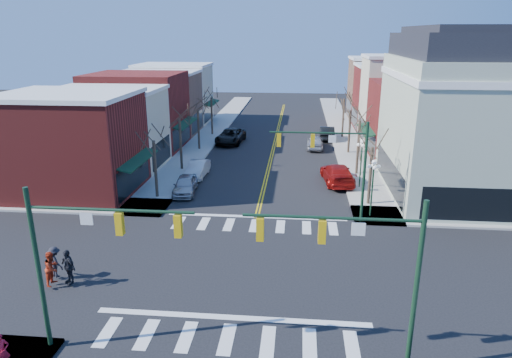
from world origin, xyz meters
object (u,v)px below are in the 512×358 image
(victorian_corner, at_px, (472,114))
(car_right_near, at_px, (337,174))
(pedestrian_dark_b, at_px, (55,262))
(car_left_mid, at_px, (197,169))
(car_right_far, at_px, (327,133))
(pedestrian_red_a, at_px, (2,352))
(lamppost_midblock, at_px, (362,155))
(car_left_far, at_px, (231,136))
(car_right_mid, at_px, (315,142))
(pedestrian_dark_a, at_px, (68,267))
(car_left_near, at_px, (185,185))
(pedestrian_red_b, at_px, (52,268))
(lamppost_corner, at_px, (373,178))

(victorian_corner, relative_size, car_right_near, 2.42)
(pedestrian_dark_b, bearing_deg, car_left_mid, -70.74)
(car_right_far, xyz_separation_m, pedestrian_dark_b, (-16.40, -35.88, 0.19))
(pedestrian_red_a, xyz_separation_m, pedestrian_dark_b, (-1.60, 7.06, 0.07))
(lamppost_midblock, distance_m, car_left_far, 20.85)
(pedestrian_dark_b, bearing_deg, lamppost_midblock, -107.01)
(car_right_mid, bearing_deg, car_right_far, -105.07)
(car_left_mid, height_order, pedestrian_red_a, pedestrian_red_a)
(victorian_corner, height_order, pedestrian_dark_a, victorian_corner)
(lamppost_midblock, height_order, car_left_near, lamppost_midblock)
(car_right_mid, xyz_separation_m, pedestrian_dark_b, (-14.80, -30.79, 0.24))
(car_left_mid, distance_m, pedestrian_dark_a, 19.74)
(pedestrian_red_a, xyz_separation_m, pedestrian_red_b, (-1.36, 6.30, 0.12))
(lamppost_corner, bearing_deg, pedestrian_red_a, -133.43)
(pedestrian_red_a, xyz_separation_m, pedestrian_dark_a, (-0.56, 6.49, 0.16))
(lamppost_midblock, bearing_deg, car_right_mid, 103.82)
(car_left_near, distance_m, car_left_far, 18.45)
(lamppost_midblock, xyz_separation_m, car_left_mid, (-14.60, 2.03, -2.23))
(car_left_far, bearing_deg, pedestrian_dark_b, -93.42)
(victorian_corner, xyz_separation_m, car_left_mid, (-22.90, 2.53, -5.93))
(lamppost_midblock, relative_size, pedestrian_red_a, 2.70)
(pedestrian_red_b, bearing_deg, car_left_mid, -6.98)
(pedestrian_dark_b, bearing_deg, car_left_far, -68.14)
(pedestrian_red_b, xyz_separation_m, pedestrian_dark_a, (0.80, 0.18, 0.04))
(lamppost_midblock, bearing_deg, car_left_near, -169.58)
(lamppost_corner, xyz_separation_m, pedestrian_dark_a, (-17.16, -11.05, -1.85))
(car_left_far, relative_size, pedestrian_red_a, 3.83)
(lamppost_midblock, height_order, car_right_near, lamppost_midblock)
(victorian_corner, relative_size, pedestrian_dark_a, 7.43)
(car_right_far, xyz_separation_m, pedestrian_red_b, (-16.15, -36.64, 0.25))
(lamppost_corner, bearing_deg, car_left_far, 121.32)
(car_left_far, distance_m, pedestrian_red_b, 33.75)
(lamppost_corner, distance_m, pedestrian_dark_b, 21.09)
(car_left_far, xyz_separation_m, pedestrian_dark_b, (-4.67, -32.70, 0.17))
(pedestrian_red_a, relative_size, pedestrian_red_b, 0.87)
(victorian_corner, height_order, car_left_near, victorian_corner)
(lamppost_corner, distance_m, car_right_far, 25.56)
(car_right_near, bearing_deg, car_left_far, -57.31)
(car_left_near, distance_m, pedestrian_red_b, 15.42)
(pedestrian_red_b, height_order, pedestrian_dark_a, pedestrian_dark_a)
(lamppost_midblock, distance_m, pedestrian_dark_a, 24.61)
(car_right_near, relative_size, pedestrian_dark_b, 3.39)
(car_right_mid, bearing_deg, lamppost_midblock, 106.20)
(car_left_near, xyz_separation_m, pedestrian_dark_a, (-2.56, -14.86, 0.37))
(car_left_near, relative_size, car_right_near, 0.74)
(lamppost_corner, bearing_deg, car_right_near, 102.96)
(car_right_far, bearing_deg, lamppost_corner, 95.31)
(car_left_far, height_order, car_right_far, car_left_far)
(lamppost_corner, distance_m, pedestrian_red_b, 21.26)
(car_right_far, distance_m, pedestrian_red_a, 45.42)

